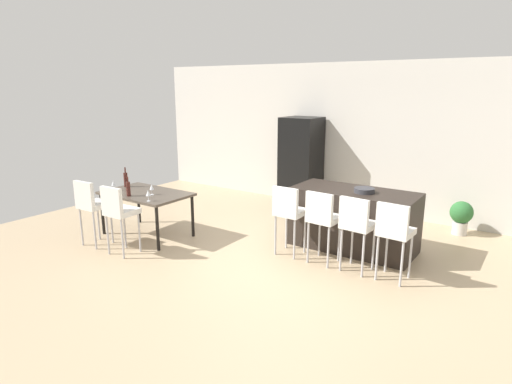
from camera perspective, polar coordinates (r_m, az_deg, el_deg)
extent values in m
plane|color=tan|center=(6.27, 2.55, -9.06)|extent=(10.00, 10.00, 0.00)
cube|color=beige|center=(8.69, 13.97, 6.95)|extent=(10.00, 0.12, 2.90)
cube|color=black|center=(6.73, 12.82, -3.60)|extent=(1.85, 0.85, 0.92)
cube|color=silver|center=(6.32, 4.64, -2.66)|extent=(0.40, 0.40, 0.08)
cube|color=silver|center=(6.11, 3.89, -1.06)|extent=(0.40, 0.06, 0.36)
cylinder|color=#B2B2B7|center=(6.63, 4.06, -4.97)|extent=(0.03, 0.03, 0.61)
cylinder|color=#B2B2B7|center=(6.48, 6.52, -5.46)|extent=(0.03, 0.03, 0.61)
cylinder|color=#B2B2B7|center=(6.37, 2.61, -5.75)|extent=(0.03, 0.03, 0.61)
cylinder|color=#B2B2B7|center=(6.22, 5.13, -6.29)|extent=(0.03, 0.03, 0.61)
cube|color=silver|center=(6.07, 9.12, -3.47)|extent=(0.42, 0.42, 0.08)
cube|color=silver|center=(5.87, 8.40, -1.83)|extent=(0.40, 0.08, 0.36)
cylinder|color=#B2B2B7|center=(6.39, 8.44, -5.83)|extent=(0.03, 0.03, 0.61)
cylinder|color=#B2B2B7|center=(6.25, 11.00, -6.39)|extent=(0.03, 0.03, 0.61)
cylinder|color=#B2B2B7|center=(6.13, 6.95, -6.65)|extent=(0.03, 0.03, 0.61)
cylinder|color=#B2B2B7|center=(5.98, 9.60, -7.27)|extent=(0.03, 0.03, 0.61)
cube|color=silver|center=(5.89, 13.51, -4.25)|extent=(0.43, 0.43, 0.08)
cube|color=silver|center=(5.68, 12.88, -2.58)|extent=(0.40, 0.09, 0.36)
cylinder|color=#B2B2B7|center=(6.20, 12.65, -6.64)|extent=(0.03, 0.03, 0.61)
cylinder|color=#B2B2B7|center=(6.08, 15.36, -7.24)|extent=(0.03, 0.03, 0.61)
cylinder|color=#B2B2B7|center=(5.93, 11.24, -7.52)|extent=(0.03, 0.03, 0.61)
cylinder|color=#B2B2B7|center=(5.81, 14.05, -8.18)|extent=(0.03, 0.03, 0.61)
cube|color=silver|center=(5.74, 18.11, -5.04)|extent=(0.42, 0.42, 0.08)
cube|color=silver|center=(5.52, 17.68, -3.36)|extent=(0.40, 0.08, 0.36)
cylinder|color=#B2B2B7|center=(6.05, 16.96, -7.46)|extent=(0.03, 0.03, 0.61)
cylinder|color=#B2B2B7|center=(5.96, 19.85, -8.03)|extent=(0.03, 0.03, 0.61)
cylinder|color=#B2B2B7|center=(5.77, 15.80, -8.43)|extent=(0.03, 0.03, 0.61)
cylinder|color=#B2B2B7|center=(5.67, 18.82, -9.06)|extent=(0.03, 0.03, 0.61)
cube|color=#4C4238|center=(7.30, -14.45, -0.21)|extent=(1.45, 0.89, 0.04)
cylinder|color=black|center=(8.12, -15.34, -1.53)|extent=(0.05, 0.05, 0.70)
cylinder|color=black|center=(7.19, -8.43, -3.20)|extent=(0.05, 0.05, 0.70)
cylinder|color=black|center=(7.67, -19.74, -2.77)|extent=(0.05, 0.05, 0.70)
cylinder|color=black|center=(6.67, -12.97, -4.77)|extent=(0.05, 0.05, 0.70)
cube|color=silver|center=(7.13, -20.66, -1.60)|extent=(0.42, 0.42, 0.08)
cube|color=silver|center=(6.98, -21.92, -0.16)|extent=(0.40, 0.08, 0.36)
cylinder|color=#B2B2B7|center=(7.44, -20.22, -3.70)|extent=(0.03, 0.03, 0.61)
cylinder|color=#B2B2B7|center=(7.19, -18.64, -4.15)|extent=(0.03, 0.03, 0.61)
cylinder|color=#B2B2B7|center=(7.26, -22.20, -4.31)|extent=(0.03, 0.03, 0.61)
cylinder|color=#B2B2B7|center=(7.01, -20.65, -4.80)|extent=(0.03, 0.03, 0.61)
cube|color=silver|center=(6.61, -17.40, -2.50)|extent=(0.42, 0.42, 0.08)
cube|color=silver|center=(6.45, -18.68, -0.97)|extent=(0.40, 0.08, 0.36)
cylinder|color=#B2B2B7|center=(6.93, -17.06, -4.72)|extent=(0.03, 0.03, 0.61)
cylinder|color=#B2B2B7|center=(6.70, -15.25, -5.23)|extent=(0.03, 0.03, 0.61)
cylinder|color=#B2B2B7|center=(6.74, -19.11, -5.41)|extent=(0.03, 0.03, 0.61)
cylinder|color=#B2B2B7|center=(6.50, -17.33, -5.97)|extent=(0.03, 0.03, 0.61)
cylinder|color=#471E19|center=(7.10, -16.62, 0.39)|extent=(0.07, 0.07, 0.23)
cylinder|color=#471E19|center=(7.07, -16.71, 1.63)|extent=(0.02, 0.02, 0.09)
cylinder|color=#471E19|center=(7.77, -16.93, 1.57)|extent=(0.07, 0.07, 0.25)
cylinder|color=#471E19|center=(7.74, -17.02, 2.81)|extent=(0.02, 0.02, 0.10)
cylinder|color=silver|center=(7.12, -13.65, -0.33)|extent=(0.06, 0.06, 0.00)
cylinder|color=silver|center=(7.11, -13.67, 0.00)|extent=(0.01, 0.01, 0.08)
cone|color=silver|center=(7.09, -13.71, 0.66)|extent=(0.07, 0.07, 0.09)
cylinder|color=silver|center=(6.74, -14.10, -1.16)|extent=(0.06, 0.06, 0.00)
cylinder|color=silver|center=(6.73, -14.12, -0.82)|extent=(0.01, 0.01, 0.08)
cone|color=silver|center=(6.71, -14.16, -0.12)|extent=(0.07, 0.07, 0.09)
cylinder|color=silver|center=(7.60, -18.36, 0.24)|extent=(0.06, 0.06, 0.00)
cylinder|color=silver|center=(7.59, -18.39, 0.54)|extent=(0.01, 0.01, 0.08)
cone|color=silver|center=(7.57, -18.43, 1.17)|extent=(0.07, 0.07, 0.09)
cube|color=black|center=(8.83, 6.00, 3.91)|extent=(0.72, 0.68, 1.84)
cylinder|color=#333338|center=(6.50, 14.21, 0.22)|extent=(0.30, 0.30, 0.07)
cylinder|color=beige|center=(8.05, 25.47, -4.34)|extent=(0.24, 0.24, 0.22)
sphere|color=#2D6B33|center=(7.98, 25.67, -2.45)|extent=(0.37, 0.37, 0.37)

